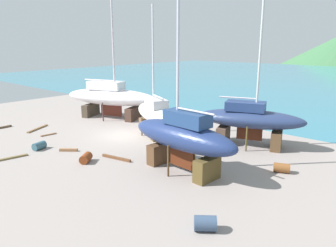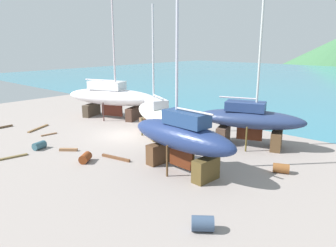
{
  "view_description": "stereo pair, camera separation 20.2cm",
  "coord_description": "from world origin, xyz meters",
  "px_view_note": "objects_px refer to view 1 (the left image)",
  "views": [
    {
      "loc": [
        19.8,
        -16.64,
        7.42
      ],
      "look_at": [
        3.33,
        1.81,
        1.23
      ],
      "focal_mm": 34.57,
      "sensor_mm": 36.0,
      "label": 1
    },
    {
      "loc": [
        19.95,
        -16.51,
        7.42
      ],
      "look_at": [
        3.33,
        1.81,
        1.23
      ],
      "focal_mm": 34.57,
      "sensor_mm": 36.0,
      "label": 2
    }
  ],
  "objects_px": {
    "barrel_rust_mid": "(205,223)",
    "barrel_rust_far": "(39,146)",
    "sailboat_far_slipway": "(250,119)",
    "barrel_blue_faded": "(86,158)",
    "worker": "(199,134)",
    "sailboat_small_center": "(182,137)",
    "barrel_tipped_right": "(282,168)",
    "sailboat_mid_port": "(155,114)",
    "sailboat_large_starboard": "(110,96)"
  },
  "relations": [
    {
      "from": "sailboat_far_slipway",
      "to": "sailboat_small_center",
      "type": "bearing_deg",
      "value": -114.42
    },
    {
      "from": "sailboat_mid_port",
      "to": "worker",
      "type": "xyz_separation_m",
      "value": [
        4.49,
        0.03,
        -0.89
      ]
    },
    {
      "from": "barrel_blue_faded",
      "to": "barrel_tipped_right",
      "type": "height_order",
      "value": "barrel_blue_faded"
    },
    {
      "from": "barrel_blue_faded",
      "to": "sailboat_large_starboard",
      "type": "bearing_deg",
      "value": 134.18
    },
    {
      "from": "sailboat_far_slipway",
      "to": "barrel_rust_mid",
      "type": "distance_m",
      "value": 12.2
    },
    {
      "from": "sailboat_large_starboard",
      "to": "barrel_rust_mid",
      "type": "bearing_deg",
      "value": -48.8
    },
    {
      "from": "barrel_rust_mid",
      "to": "barrel_blue_faded",
      "type": "bearing_deg",
      "value": 172.88
    },
    {
      "from": "barrel_rust_mid",
      "to": "barrel_tipped_right",
      "type": "distance_m",
      "value": 7.98
    },
    {
      "from": "barrel_rust_mid",
      "to": "barrel_tipped_right",
      "type": "bearing_deg",
      "value": 91.3
    },
    {
      "from": "barrel_rust_far",
      "to": "sailboat_mid_port",
      "type": "bearing_deg",
      "value": 67.61
    },
    {
      "from": "sailboat_mid_port",
      "to": "barrel_rust_far",
      "type": "height_order",
      "value": "sailboat_mid_port"
    },
    {
      "from": "barrel_blue_faded",
      "to": "barrel_rust_far",
      "type": "distance_m",
      "value": 4.72
    },
    {
      "from": "sailboat_far_slipway",
      "to": "sailboat_small_center",
      "type": "relative_size",
      "value": 1.16
    },
    {
      "from": "worker",
      "to": "sailboat_far_slipway",
      "type": "bearing_deg",
      "value": -24.22
    },
    {
      "from": "barrel_blue_faded",
      "to": "sailboat_far_slipway",
      "type": "bearing_deg",
      "value": 59.07
    },
    {
      "from": "sailboat_mid_port",
      "to": "barrel_rust_mid",
      "type": "bearing_deg",
      "value": 169.69
    },
    {
      "from": "worker",
      "to": "barrel_blue_faded",
      "type": "relative_size",
      "value": 1.78
    },
    {
      "from": "barrel_rust_mid",
      "to": "barrel_rust_far",
      "type": "bearing_deg",
      "value": 177.9
    },
    {
      "from": "sailboat_mid_port",
      "to": "sailboat_small_center",
      "type": "height_order",
      "value": "sailboat_small_center"
    },
    {
      "from": "barrel_rust_mid",
      "to": "barrel_tipped_right",
      "type": "xyz_separation_m",
      "value": [
        -0.18,
        7.98,
        -0.04
      ]
    },
    {
      "from": "barrel_rust_mid",
      "to": "sailboat_mid_port",
      "type": "bearing_deg",
      "value": 142.0
    },
    {
      "from": "worker",
      "to": "barrel_rust_mid",
      "type": "xyz_separation_m",
      "value": [
        6.91,
        -8.94,
        -0.56
      ]
    },
    {
      "from": "sailboat_small_center",
      "to": "barrel_tipped_right",
      "type": "distance_m",
      "value": 6.14
    },
    {
      "from": "sailboat_small_center",
      "to": "barrel_rust_mid",
      "type": "xyz_separation_m",
      "value": [
        4.68,
        -4.23,
        -1.82
      ]
    },
    {
      "from": "barrel_rust_mid",
      "to": "sailboat_far_slipway",
      "type": "bearing_deg",
      "value": 110.09
    },
    {
      "from": "sailboat_mid_port",
      "to": "sailboat_far_slipway",
      "type": "relative_size",
      "value": 0.76
    },
    {
      "from": "sailboat_small_center",
      "to": "worker",
      "type": "height_order",
      "value": "sailboat_small_center"
    },
    {
      "from": "sailboat_far_slipway",
      "to": "worker",
      "type": "distance_m",
      "value": 3.83
    },
    {
      "from": "sailboat_small_center",
      "to": "barrel_rust_mid",
      "type": "relative_size",
      "value": 12.95
    },
    {
      "from": "sailboat_large_starboard",
      "to": "worker",
      "type": "height_order",
      "value": "sailboat_large_starboard"
    },
    {
      "from": "barrel_rust_far",
      "to": "barrel_tipped_right",
      "type": "xyz_separation_m",
      "value": [
        14.67,
        7.43,
        0.01
      ]
    },
    {
      "from": "sailboat_large_starboard",
      "to": "barrel_rust_mid",
      "type": "relative_size",
      "value": 18.05
    },
    {
      "from": "sailboat_large_starboard",
      "to": "barrel_tipped_right",
      "type": "distance_m",
      "value": 19.08
    },
    {
      "from": "worker",
      "to": "sailboat_small_center",
      "type": "bearing_deg",
      "value": -129.89
    },
    {
      "from": "sailboat_mid_port",
      "to": "barrel_blue_faded",
      "type": "relative_size",
      "value": 10.9
    },
    {
      "from": "sailboat_far_slipway",
      "to": "barrel_blue_faded",
      "type": "distance_m",
      "value": 11.87
    },
    {
      "from": "barrel_rust_far",
      "to": "barrel_tipped_right",
      "type": "distance_m",
      "value": 16.44
    },
    {
      "from": "sailboat_mid_port",
      "to": "worker",
      "type": "bearing_deg",
      "value": -151.89
    },
    {
      "from": "barrel_blue_faded",
      "to": "barrel_tipped_right",
      "type": "relative_size",
      "value": 1.04
    },
    {
      "from": "worker",
      "to": "barrel_blue_faded",
      "type": "xyz_separation_m",
      "value": [
        -3.27,
        -7.67,
        -0.59
      ]
    },
    {
      "from": "barrel_tipped_right",
      "to": "sailboat_large_starboard",
      "type": "bearing_deg",
      "value": 172.81
    },
    {
      "from": "sailboat_small_center",
      "to": "barrel_rust_far",
      "type": "xyz_separation_m",
      "value": [
        -10.17,
        -3.69,
        -1.87
      ]
    },
    {
      "from": "sailboat_far_slipway",
      "to": "barrel_tipped_right",
      "type": "distance_m",
      "value": 5.48
    },
    {
      "from": "sailboat_mid_port",
      "to": "worker",
      "type": "relative_size",
      "value": 6.11
    },
    {
      "from": "sailboat_large_starboard",
      "to": "barrel_tipped_right",
      "type": "relative_size",
      "value": 17.85
    },
    {
      "from": "worker",
      "to": "barrel_rust_far",
      "type": "height_order",
      "value": "worker"
    },
    {
      "from": "barrel_rust_far",
      "to": "barrel_blue_faded",
      "type": "bearing_deg",
      "value": 8.85
    },
    {
      "from": "barrel_rust_far",
      "to": "sailboat_small_center",
      "type": "bearing_deg",
      "value": 19.92
    },
    {
      "from": "sailboat_large_starboard",
      "to": "barrel_blue_faded",
      "type": "relative_size",
      "value": 17.14
    },
    {
      "from": "barrel_rust_far",
      "to": "barrel_tipped_right",
      "type": "height_order",
      "value": "barrel_tipped_right"
    }
  ]
}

